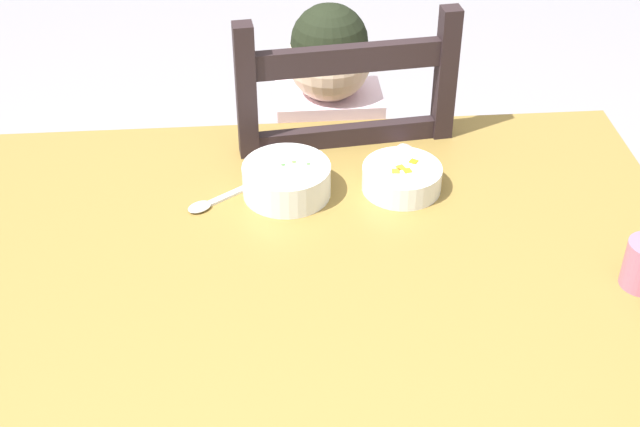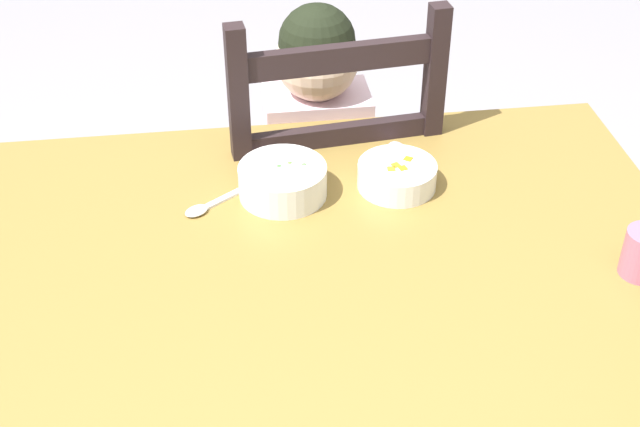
{
  "view_description": "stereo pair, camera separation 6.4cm",
  "coord_description": "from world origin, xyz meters",
  "px_view_note": "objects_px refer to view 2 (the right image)",
  "views": [
    {
      "loc": [
        -0.04,
        -1.12,
        1.64
      ],
      "look_at": [
        0.05,
        0.06,
        0.77
      ],
      "focal_mm": 49.96,
      "sensor_mm": 36.0,
      "label": 1
    },
    {
      "loc": [
        -0.1,
        -1.11,
        1.64
      ],
      "look_at": [
        0.05,
        0.06,
        0.77
      ],
      "focal_mm": 49.96,
      "sensor_mm": 36.0,
      "label": 2
    }
  ],
  "objects_px": {
    "dining_chair": "(321,213)",
    "dining_table": "(293,308)",
    "bowl_of_peas": "(283,180)",
    "spoon": "(206,207)",
    "child_figure": "(319,153)",
    "bowl_of_carrots": "(397,175)"
  },
  "relations": [
    {
      "from": "bowl_of_carrots",
      "to": "spoon",
      "type": "xyz_separation_m",
      "value": [
        -0.34,
        -0.02,
        -0.02
      ]
    },
    {
      "from": "bowl_of_carrots",
      "to": "spoon",
      "type": "height_order",
      "value": "bowl_of_carrots"
    },
    {
      "from": "dining_table",
      "to": "spoon",
      "type": "distance_m",
      "value": 0.24
    },
    {
      "from": "dining_table",
      "to": "dining_chair",
      "type": "relative_size",
      "value": 1.36
    },
    {
      "from": "child_figure",
      "to": "bowl_of_peas",
      "type": "distance_m",
      "value": 0.34
    },
    {
      "from": "dining_table",
      "to": "child_figure",
      "type": "distance_m",
      "value": 0.5
    },
    {
      "from": "dining_chair",
      "to": "bowl_of_peas",
      "type": "xyz_separation_m",
      "value": [
        -0.11,
        -0.3,
        0.3
      ]
    },
    {
      "from": "dining_chair",
      "to": "child_figure",
      "type": "bearing_deg",
      "value": -160.77
    },
    {
      "from": "dining_table",
      "to": "child_figure",
      "type": "bearing_deg",
      "value": 77.33
    },
    {
      "from": "bowl_of_peas",
      "to": "bowl_of_carrots",
      "type": "xyz_separation_m",
      "value": [
        0.21,
        -0.0,
        -0.01
      ]
    },
    {
      "from": "dining_table",
      "to": "spoon",
      "type": "height_order",
      "value": "spoon"
    },
    {
      "from": "dining_chair",
      "to": "dining_table",
      "type": "bearing_deg",
      "value": -103.28
    },
    {
      "from": "dining_table",
      "to": "spoon",
      "type": "bearing_deg",
      "value": 128.64
    },
    {
      "from": "dining_chair",
      "to": "child_figure",
      "type": "xyz_separation_m",
      "value": [
        -0.01,
        -0.0,
        0.16
      ]
    },
    {
      "from": "dining_chair",
      "to": "spoon",
      "type": "relative_size",
      "value": 8.0
    },
    {
      "from": "child_figure",
      "to": "dining_table",
      "type": "bearing_deg",
      "value": -102.67
    },
    {
      "from": "bowl_of_peas",
      "to": "bowl_of_carrots",
      "type": "relative_size",
      "value": 1.1
    },
    {
      "from": "dining_table",
      "to": "bowl_of_carrots",
      "type": "bearing_deg",
      "value": 41.89
    },
    {
      "from": "bowl_of_peas",
      "to": "bowl_of_carrots",
      "type": "height_order",
      "value": "bowl_of_peas"
    },
    {
      "from": "bowl_of_peas",
      "to": "spoon",
      "type": "height_order",
      "value": "bowl_of_peas"
    },
    {
      "from": "bowl_of_carrots",
      "to": "spoon",
      "type": "bearing_deg",
      "value": -176.0
    },
    {
      "from": "dining_chair",
      "to": "spoon",
      "type": "bearing_deg",
      "value": -127.76
    }
  ]
}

